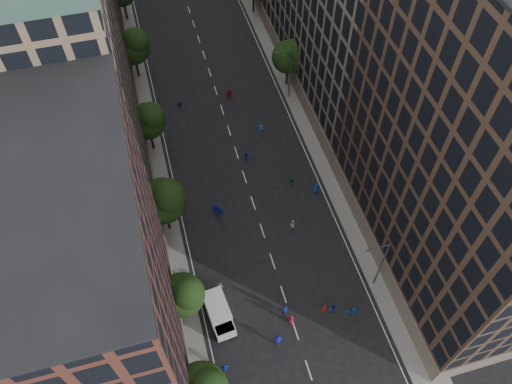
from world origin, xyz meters
TOP-DOWN VIEW (x-y plane):
  - ground at (0.00, 40.00)m, footprint 240.00×240.00m
  - sidewalk_left at (-12.00, 47.50)m, footprint 4.00×105.00m
  - sidewalk_right at (12.00, 47.50)m, footprint 4.00×105.00m
  - bldg_left_a at (-19.00, 11.00)m, footprint 14.00×22.00m
  - bldg_left_b at (-19.00, 35.00)m, footprint 14.00×26.00m
  - bldg_right_a at (19.00, 15.00)m, footprint 14.00×30.00m
  - tree_left_1 at (-11.02, 13.86)m, footprint 4.80×4.80m
  - tree_left_2 at (-10.99, 25.83)m, footprint 5.60×5.60m
  - tree_left_3 at (-11.02, 39.85)m, footprint 5.00×5.00m
  - tree_left_4 at (-11.00, 55.84)m, footprint 5.40×5.40m
  - tree_right_a at (11.38, 47.85)m, footprint 5.00×5.00m
  - streetlamp_near at (10.37, 12.00)m, footprint 2.64×0.22m
  - streetlamp_far at (10.37, 45.00)m, footprint 2.64×0.22m
  - cargo_van at (-7.81, 12.59)m, footprint 2.99×5.43m
  - skater_1 at (-0.56, 11.25)m, footprint 0.80×0.68m
  - skater_2 at (4.64, 10.02)m, footprint 0.95×0.80m
  - skater_3 at (-2.36, 8.08)m, footprint 1.29×0.92m
  - skater_4 at (-8.50, 6.75)m, footprint 1.19×0.69m
  - skater_5 at (6.67, 8.98)m, footprint 1.72×0.83m
  - skater_6 at (-0.19, 10.08)m, footprint 0.80×0.55m
  - skater_7 at (3.74, 10.32)m, footprint 0.61×0.44m
  - skater_8 at (3.73, 21.91)m, footprint 0.92×0.80m
  - skater_9 at (-7.01, 15.87)m, footprint 1.22×0.87m
  - skater_10 at (5.71, 28.48)m, footprint 1.19×0.70m
  - skater_11 at (-4.64, 26.17)m, footprint 1.64×0.57m
  - skater_12 at (8.50, 26.49)m, footprint 0.95×0.74m
  - skater_13 at (-5.11, 26.86)m, footprint 0.76×0.63m
  - skater_14 at (0.92, 34.26)m, footprint 0.88×0.73m
  - skater_15 at (4.36, 38.75)m, footprint 1.06×0.64m
  - skater_16 at (-6.09, 46.84)m, footprint 0.92×0.42m
  - skater_17 at (1.67, 47.20)m, footprint 1.68×0.84m

SIDE VIEW (x-z plane):
  - ground at x=0.00m, z-range 0.00..0.00m
  - sidewalk_left at x=-12.00m, z-range 0.00..0.15m
  - sidewalk_right at x=12.00m, z-range 0.00..0.15m
  - skater_16 at x=-6.09m, z-range 0.00..1.54m
  - skater_7 at x=3.74m, z-range 0.00..1.55m
  - skater_6 at x=-0.19m, z-range 0.00..1.56m
  - skater_8 at x=3.73m, z-range 0.00..1.60m
  - skater_15 at x=4.36m, z-range 0.00..1.61m
  - skater_14 at x=0.92m, z-range 0.00..1.66m
  - skater_9 at x=-7.01m, z-range 0.00..1.71m
  - skater_12 at x=8.50m, z-range 0.00..1.72m
  - skater_17 at x=1.67m, z-range 0.00..1.73m
  - skater_2 at x=4.64m, z-range 0.00..1.74m
  - skater_11 at x=-4.64m, z-range 0.00..1.75m
  - skater_5 at x=6.67m, z-range 0.00..1.78m
  - skater_13 at x=-5.11m, z-range 0.00..1.78m
  - skater_3 at x=-2.36m, z-range 0.00..1.81m
  - skater_1 at x=-0.56m, z-range 0.00..1.86m
  - skater_4 at x=-8.50m, z-range 0.00..1.90m
  - skater_10 at x=5.71m, z-range 0.00..1.90m
  - cargo_van at x=-7.81m, z-range 0.07..2.85m
  - streetlamp_near at x=10.37m, z-range 0.64..9.70m
  - streetlamp_far at x=10.37m, z-range 0.64..9.70m
  - tree_left_1 at x=-11.02m, z-range 1.45..9.66m
  - tree_right_a at x=11.38m, z-range 1.43..9.83m
  - tree_left_3 at x=-11.02m, z-range 1.53..10.11m
  - tree_left_4 at x=-11.00m, z-range 1.56..10.63m
  - tree_left_2 at x=-10.99m, z-range 1.63..11.08m
  - bldg_left_a at x=-19.00m, z-range 0.00..30.00m
  - bldg_left_b at x=-19.00m, z-range 0.00..34.00m
  - bldg_right_a at x=19.00m, z-range 0.00..36.00m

